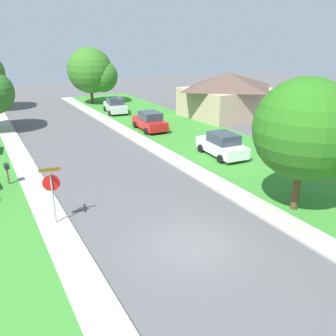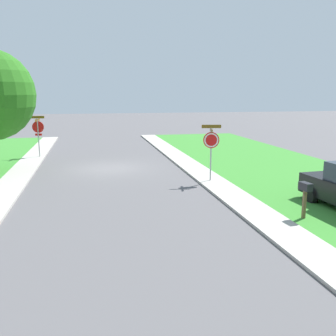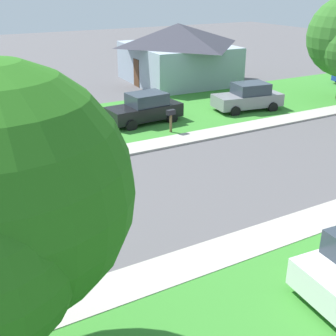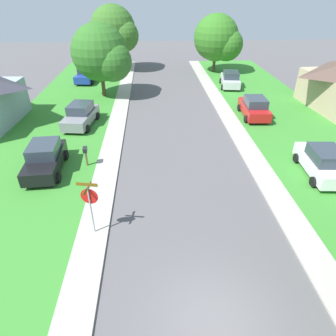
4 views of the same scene
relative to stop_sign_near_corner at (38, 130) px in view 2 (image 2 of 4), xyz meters
name	(u,v)px [view 2 (image 2 of 4)]	position (x,y,z in m)	size (l,w,h in m)	color
ground_plane	(109,168)	(-4.31, 4.51, -1.88)	(120.00, 120.00, 0.00)	#565456
sidewalk_west	(294,239)	(-9.01, 16.51, -1.83)	(1.40, 56.00, 0.10)	#ADA89E
stop_sign_near_corner	(38,130)	(0.00, 0.00, 0.00)	(0.91, 0.91, 2.77)	#9E9EA3
stop_sign_far_corner	(211,143)	(-8.91, 8.99, 0.01)	(0.91, 0.91, 2.77)	#9E9EA3
mailbox	(305,191)	(-10.26, 14.92, -0.87)	(0.29, 0.50, 1.31)	brown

